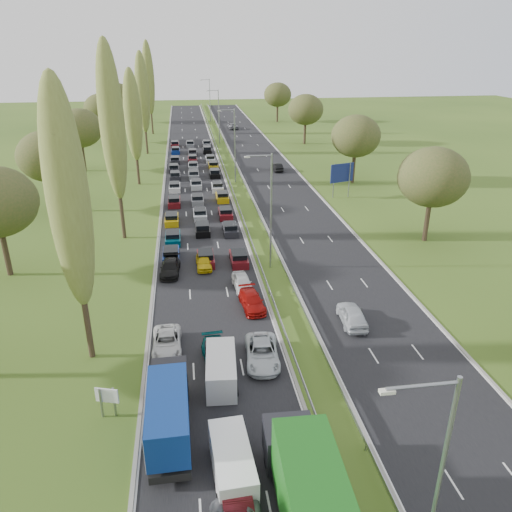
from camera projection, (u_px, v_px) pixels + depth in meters
ground at (234, 179)px, 86.04m from camera, size 260.00×260.00×0.00m
near_carriageway at (194, 177)px, 87.43m from camera, size 10.50×215.00×0.04m
far_carriageway at (270, 174)px, 89.19m from camera, size 10.50×215.00×0.04m
central_reservation at (233, 173)px, 88.09m from camera, size 2.36×215.00×0.32m
lamp_columns at (235, 146)px, 81.85m from camera, size 0.18×140.18×12.00m
poplar_row at (125, 116)px, 68.29m from camera, size 2.80×127.80×22.44m
woodland_left at (41, 162)px, 63.74m from camera, size 8.00×166.00×11.10m
woodland_right at (374, 146)px, 73.43m from camera, size 8.00×153.00×11.10m
traffic_queue_fill at (195, 182)px, 82.80m from camera, size 9.08×69.90×0.80m
near_car_2 at (167, 342)px, 38.11m from camera, size 2.21×4.74×1.31m
near_car_3 at (170, 267)px, 50.69m from camera, size 2.21×4.73×1.34m
near_car_5 at (238, 510)px, 24.37m from camera, size 1.67×4.37×1.42m
near_car_7 at (217, 355)px, 36.43m from camera, size 2.28×4.85×1.37m
near_car_8 at (204, 262)px, 52.02m from camera, size 1.64×3.92×1.33m
near_car_9 at (304, 489)px, 25.41m from camera, size 1.99×4.89×1.58m
near_car_10 at (262, 353)px, 36.67m from camera, size 2.81×5.35×1.44m
near_car_11 at (252, 301)px, 44.14m from camera, size 2.23×4.67×1.31m
near_car_12 at (242, 282)px, 47.56m from camera, size 1.94×4.16×1.38m
far_car_0 at (352, 315)px, 41.62m from camera, size 2.19×4.80×1.60m
far_car_1 at (277, 167)px, 91.24m from camera, size 1.75×4.37×1.41m
far_car_2 at (233, 126)px, 135.33m from camera, size 2.65×5.42×1.48m
blue_lorry at (169, 410)px, 29.37m from camera, size 2.32×8.36×3.53m
white_van_front at (232, 461)px, 26.84m from camera, size 2.00×5.09×2.05m
white_van_rear at (221, 368)px, 34.49m from camera, size 2.01×5.13×2.06m
info_sign at (107, 398)px, 31.03m from camera, size 1.46×0.54×2.10m
direction_sign at (342, 174)px, 74.53m from camera, size 3.84×1.30×5.20m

